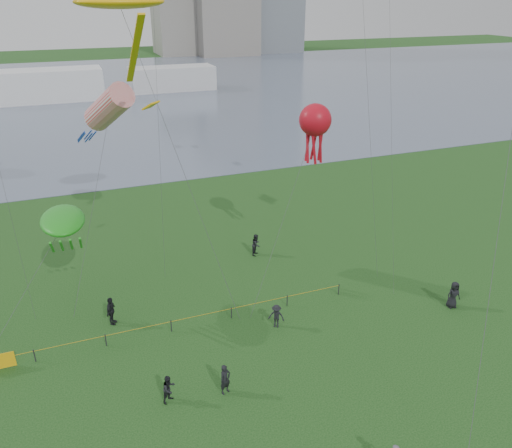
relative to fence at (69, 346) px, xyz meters
name	(u,v)px	position (x,y,z in m)	size (l,w,h in m)	color
lake	(107,93)	(10.75, 87.12, -0.53)	(400.00, 120.00, 0.08)	slate
building_low	(178,11)	(42.75, 155.12, 13.45)	(16.00, 18.00, 28.00)	gray
pavilion_left	(44,86)	(-1.25, 82.12, 2.45)	(22.00, 8.00, 6.00)	white
pavilion_right	(172,79)	(24.75, 85.12, 1.95)	(18.00, 7.00, 5.00)	silver
fence	(69,346)	(0.00, 0.00, 0.00)	(24.07, 0.07, 1.05)	black
spectator_a	(169,389)	(4.79, -5.81, 0.25)	(0.78, 0.61, 1.61)	black
spectator_b	(276,316)	(12.50, -1.90, 0.26)	(1.05, 0.60, 1.63)	black
spectator_c	(111,311)	(2.72, 2.18, 0.42)	(1.14, 0.47, 1.95)	black
spectator_d	(454,295)	(24.58, -4.10, 0.41)	(0.94, 0.61, 1.93)	black
spectator_f	(225,379)	(7.70, -6.28, 0.34)	(0.65, 0.43, 1.78)	black
spectator_g	(256,244)	(14.79, 7.69, 0.35)	(0.88, 0.68, 1.81)	black
kite_stingray	(120,3)	(5.84, 6.51, 18.40)	(7.41, 10.12, 19.44)	#3F3F42
kite_windsock	(109,107)	(4.77, 10.21, 11.70)	(6.28, 8.96, 14.20)	#3F3F42
kite_creature	(63,220)	(0.72, 4.83, 6.00)	(6.98, 7.27, 7.06)	#3F3F42
kite_octopus	(315,121)	(17.38, 3.45, 11.17)	(7.19, 4.94, 12.89)	#3F3F42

